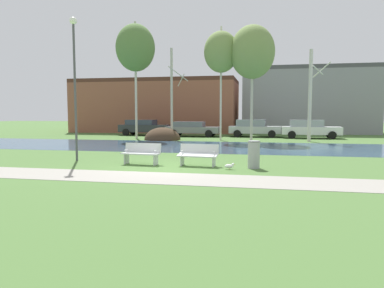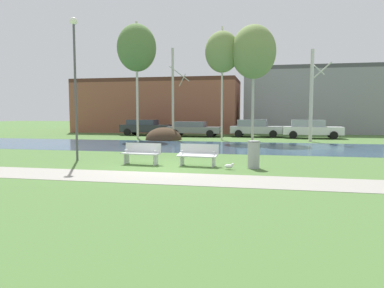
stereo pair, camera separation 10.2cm
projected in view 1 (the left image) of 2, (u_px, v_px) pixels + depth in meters
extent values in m
plane|color=#476B33|center=(205.00, 145.00, 23.72)|extent=(120.00, 120.00, 0.00)
cube|color=gray|center=(146.00, 177.00, 11.89)|extent=(60.00, 2.10, 0.01)
cube|color=#33516B|center=(203.00, 146.00, 22.80)|extent=(80.00, 7.82, 0.01)
ellipsoid|color=#423021|center=(162.00, 140.00, 28.53)|extent=(2.85, 2.86, 1.95)
cube|color=silver|center=(140.00, 154.00, 14.82)|extent=(1.64, 0.62, 0.05)
cube|color=silver|center=(143.00, 148.00, 15.07)|extent=(1.60, 0.23, 0.40)
cube|color=silver|center=(127.00, 158.00, 15.08)|extent=(0.08, 0.43, 0.45)
cube|color=silver|center=(156.00, 160.00, 14.71)|extent=(0.08, 0.43, 0.45)
cylinder|color=silver|center=(126.00, 150.00, 15.01)|extent=(0.07, 0.28, 0.04)
cylinder|color=silver|center=(155.00, 151.00, 14.64)|extent=(0.07, 0.28, 0.04)
cube|color=silver|center=(198.00, 155.00, 14.35)|extent=(1.64, 0.62, 0.14)
cube|color=silver|center=(199.00, 149.00, 14.60)|extent=(1.60, 0.23, 0.40)
cube|color=silver|center=(182.00, 160.00, 14.62)|extent=(0.08, 0.43, 0.45)
cube|color=silver|center=(214.00, 161.00, 14.25)|extent=(0.08, 0.43, 0.45)
cylinder|color=silver|center=(182.00, 151.00, 14.55)|extent=(0.07, 0.28, 0.04)
cylinder|color=silver|center=(214.00, 152.00, 14.18)|extent=(0.07, 0.28, 0.04)
cylinder|color=#999B9E|center=(254.00, 155.00, 13.83)|extent=(0.45, 0.45, 1.06)
torus|color=#5B5D5E|center=(254.00, 142.00, 13.79)|extent=(0.48, 0.48, 0.04)
ellipsoid|color=white|center=(229.00, 166.00, 13.58)|extent=(0.33, 0.15, 0.15)
sphere|color=white|center=(233.00, 164.00, 13.54)|extent=(0.11, 0.11, 0.11)
cone|color=gold|center=(235.00, 164.00, 13.53)|extent=(0.06, 0.03, 0.03)
cylinder|color=gold|center=(229.00, 168.00, 13.55)|extent=(0.01, 0.01, 0.10)
cylinder|color=gold|center=(229.00, 168.00, 13.61)|extent=(0.01, 0.01, 0.10)
cylinder|color=#4C4C51|center=(75.00, 93.00, 15.88)|extent=(0.10, 0.10, 5.94)
sphere|color=white|center=(73.00, 21.00, 15.61)|extent=(0.32, 0.32, 0.32)
cylinder|color=beige|center=(136.00, 81.00, 29.31)|extent=(0.19, 0.19, 9.41)
ellipsoid|color=#567A3D|center=(135.00, 48.00, 29.08)|extent=(3.15, 3.15, 3.78)
cylinder|color=#BCB7A8|center=(172.00, 94.00, 28.83)|extent=(0.19, 0.19, 7.22)
cylinder|color=#BCB7A8|center=(181.00, 80.00, 29.05)|extent=(0.85, 1.20, 0.90)
cylinder|color=#BCB7A8|center=(178.00, 74.00, 27.84)|extent=(1.34, 1.30, 1.09)
cylinder|color=beige|center=(221.00, 84.00, 27.59)|extent=(0.15, 0.15, 8.61)
ellipsoid|color=olive|center=(221.00, 52.00, 27.38)|extent=(2.60, 2.60, 3.11)
cylinder|color=#BCB7A8|center=(252.00, 84.00, 27.02)|extent=(0.20, 0.20, 8.49)
ellipsoid|color=olive|center=(252.00, 52.00, 26.82)|extent=(3.30, 3.30, 3.96)
cylinder|color=beige|center=(310.00, 96.00, 26.40)|extent=(0.26, 0.26, 6.70)
cylinder|color=beige|center=(321.00, 70.00, 26.62)|extent=(1.09, 1.53, 1.02)
cylinder|color=beige|center=(318.00, 70.00, 25.71)|extent=(0.90, 0.87, 0.64)
cube|color=#282B30|center=(145.00, 128.00, 34.00)|extent=(4.82, 1.89, 0.68)
cube|color=#2F3648|center=(141.00, 122.00, 34.04)|extent=(2.72, 1.61, 0.46)
cylinder|color=black|center=(164.00, 132.00, 34.51)|extent=(0.65, 0.24, 0.64)
cylinder|color=black|center=(158.00, 133.00, 32.83)|extent=(0.65, 0.24, 0.64)
cylinder|color=black|center=(133.00, 131.00, 35.23)|extent=(0.65, 0.24, 0.64)
cylinder|color=black|center=(126.00, 132.00, 33.55)|extent=(0.65, 0.24, 0.64)
cube|color=slate|center=(193.00, 130.00, 32.37)|extent=(4.85, 1.92, 0.55)
cube|color=slate|center=(189.00, 124.00, 32.41)|extent=(2.73, 1.64, 0.46)
cylinder|color=black|center=(212.00, 133.00, 32.88)|extent=(0.65, 0.24, 0.64)
cylinder|color=black|center=(209.00, 134.00, 31.18)|extent=(0.65, 0.24, 0.64)
cylinder|color=black|center=(179.00, 132.00, 33.61)|extent=(0.65, 0.24, 0.64)
cylinder|color=black|center=(174.00, 133.00, 31.91)|extent=(0.65, 0.24, 0.64)
cube|color=#B2B5BC|center=(255.00, 130.00, 31.93)|extent=(4.51, 2.05, 0.62)
cube|color=gray|center=(251.00, 123.00, 31.96)|extent=(2.55, 1.76, 0.58)
cylinder|color=black|center=(272.00, 133.00, 32.54)|extent=(0.65, 0.24, 0.64)
cylinder|color=black|center=(272.00, 134.00, 30.70)|extent=(0.65, 0.24, 0.64)
cylinder|color=black|center=(239.00, 132.00, 33.21)|extent=(0.65, 0.24, 0.64)
cylinder|color=black|center=(237.00, 134.00, 31.37)|extent=(0.65, 0.24, 0.64)
cube|color=silver|center=(311.00, 130.00, 30.18)|extent=(4.81, 1.90, 0.64)
cube|color=#949AAC|center=(306.00, 123.00, 30.22)|extent=(2.71, 1.62, 0.56)
cylinder|color=black|center=(329.00, 134.00, 30.69)|extent=(0.65, 0.24, 0.64)
cylinder|color=black|center=(332.00, 135.00, 29.01)|extent=(0.65, 0.24, 0.64)
cylinder|color=black|center=(291.00, 134.00, 31.41)|extent=(0.65, 0.24, 0.64)
cylinder|color=black|center=(292.00, 135.00, 29.73)|extent=(0.65, 0.24, 0.64)
cube|color=brown|center=(157.00, 108.00, 40.54)|extent=(17.63, 7.60, 5.32)
cube|color=#4E2C21|center=(157.00, 82.00, 40.29)|extent=(17.63, 7.60, 0.40)
cube|color=gray|center=(307.00, 102.00, 38.19)|extent=(13.26, 6.11, 6.41)
cube|color=#48484B|center=(308.00, 70.00, 37.89)|extent=(13.26, 6.11, 0.40)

